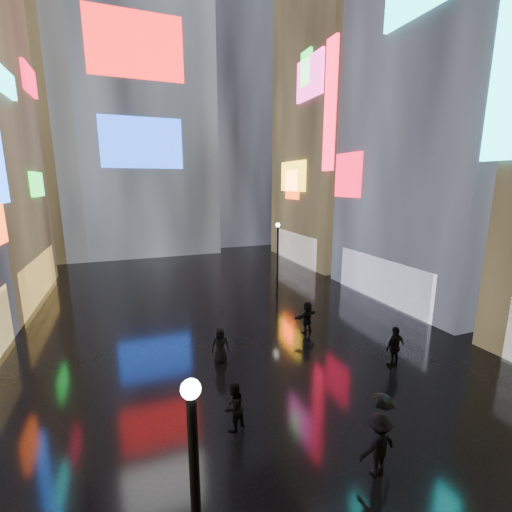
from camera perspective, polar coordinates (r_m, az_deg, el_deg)
ground at (r=23.16m, az=-7.07°, el=-8.26°), size 140.00×140.00×0.00m
building_right_mid at (r=28.58m, az=30.50°, el=24.66°), size 10.28×13.70×30.00m
building_right_far at (r=38.00m, az=14.01°, el=20.76°), size 10.28×12.00×28.00m
tower_main at (r=47.01m, az=-19.73°, el=27.47°), size 16.00×14.20×42.00m
tower_flank_right at (r=49.99m, az=-4.42°, el=22.39°), size 12.00×12.00×34.00m
tower_flank_left at (r=44.38m, az=-33.83°, el=16.57°), size 10.00×10.00×26.00m
lamp_near at (r=6.83m, az=-9.97°, el=-35.96°), size 0.30×0.30×5.20m
lamp_far at (r=25.06m, az=3.61°, el=0.39°), size 0.30×0.30×5.20m
pedestrian_1 at (r=12.26m, az=-3.76°, el=-23.75°), size 1.02×0.96×1.67m
pedestrian_2 at (r=11.33m, az=19.69°, el=-27.49°), size 1.24×0.78×1.83m
pedestrian_3 at (r=16.77m, az=22.14°, el=-13.82°), size 1.16×0.63×1.87m
pedestrian_4 at (r=16.04m, az=-5.97°, el=-14.59°), size 0.89×0.66×1.65m
pedestrian_5 at (r=19.08m, az=8.51°, el=-10.05°), size 1.68×1.02×1.73m
umbrella_1 at (r=10.60m, az=20.19°, el=-22.33°), size 0.72×0.72×0.63m
umbrella_2 at (r=15.53m, az=-6.07°, el=-10.55°), size 0.98×0.96×0.80m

